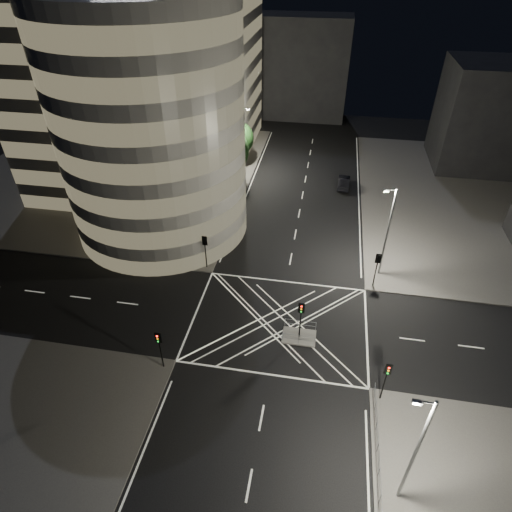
% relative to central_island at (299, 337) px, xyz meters
% --- Properties ---
extents(ground, '(120.00, 120.00, 0.00)m').
position_rel_central_island_xyz_m(ground, '(-2.00, 1.50, -0.07)').
color(ground, black).
rests_on(ground, ground).
extents(sidewalk_far_left, '(42.00, 42.00, 0.15)m').
position_rel_central_island_xyz_m(sidewalk_far_left, '(-31.00, 28.50, 0.00)').
color(sidewalk_far_left, '#575452').
rests_on(sidewalk_far_left, ground).
extents(central_island, '(3.00, 2.00, 0.15)m').
position_rel_central_island_xyz_m(central_island, '(0.00, 0.00, 0.00)').
color(central_island, slate).
rests_on(central_island, ground).
extents(office_tower_curved, '(30.00, 29.00, 27.20)m').
position_rel_central_island_xyz_m(office_tower_curved, '(-22.74, 20.24, 12.58)').
color(office_tower_curved, gray).
rests_on(office_tower_curved, sidewalk_far_left).
extents(office_block_rear, '(24.00, 16.00, 22.00)m').
position_rel_central_island_xyz_m(office_block_rear, '(-24.00, 43.50, 11.07)').
color(office_block_rear, gray).
rests_on(office_block_rear, sidewalk_far_left).
extents(building_right_far, '(14.00, 12.00, 15.00)m').
position_rel_central_island_xyz_m(building_right_far, '(24.00, 41.50, 7.58)').
color(building_right_far, black).
rests_on(building_right_far, sidewalk_far_right).
extents(building_far_end, '(18.00, 8.00, 18.00)m').
position_rel_central_island_xyz_m(building_far_end, '(-6.00, 59.50, 8.93)').
color(building_far_end, black).
rests_on(building_far_end, ground).
extents(tree_a, '(4.53, 4.53, 7.30)m').
position_rel_central_island_xyz_m(tree_a, '(-12.50, 10.50, 4.76)').
color(tree_a, black).
rests_on(tree_a, sidewalk_far_left).
extents(tree_b, '(4.12, 4.12, 6.48)m').
position_rel_central_island_xyz_m(tree_b, '(-12.50, 16.50, 4.18)').
color(tree_b, black).
rests_on(tree_b, sidewalk_far_left).
extents(tree_c, '(4.74, 4.74, 7.71)m').
position_rel_central_island_xyz_m(tree_c, '(-12.50, 22.50, 5.05)').
color(tree_c, black).
rests_on(tree_c, sidewalk_far_left).
extents(tree_d, '(5.04, 5.04, 7.69)m').
position_rel_central_island_xyz_m(tree_d, '(-12.50, 28.50, 4.86)').
color(tree_d, black).
rests_on(tree_d, sidewalk_far_left).
extents(tree_e, '(4.23, 4.23, 6.70)m').
position_rel_central_island_xyz_m(tree_e, '(-12.50, 34.50, 4.33)').
color(tree_e, black).
rests_on(tree_e, sidewalk_far_left).
extents(traffic_signal_fl, '(0.55, 0.22, 4.00)m').
position_rel_central_island_xyz_m(traffic_signal_fl, '(-10.80, 8.30, 2.84)').
color(traffic_signal_fl, black).
rests_on(traffic_signal_fl, sidewalk_far_left).
extents(traffic_signal_nl, '(0.55, 0.22, 4.00)m').
position_rel_central_island_xyz_m(traffic_signal_nl, '(-10.80, -5.30, 2.84)').
color(traffic_signal_nl, black).
rests_on(traffic_signal_nl, sidewalk_near_left).
extents(traffic_signal_fr, '(0.55, 0.22, 4.00)m').
position_rel_central_island_xyz_m(traffic_signal_fr, '(6.80, 8.30, 2.84)').
color(traffic_signal_fr, black).
rests_on(traffic_signal_fr, sidewalk_far_right).
extents(traffic_signal_nr, '(0.55, 0.22, 4.00)m').
position_rel_central_island_xyz_m(traffic_signal_nr, '(6.80, -5.30, 2.84)').
color(traffic_signal_nr, black).
rests_on(traffic_signal_nr, sidewalk_near_right).
extents(traffic_signal_island, '(0.55, 0.22, 4.00)m').
position_rel_central_island_xyz_m(traffic_signal_island, '(0.00, 0.00, 2.84)').
color(traffic_signal_island, black).
rests_on(traffic_signal_island, central_island).
extents(street_lamp_left_near, '(1.25, 0.25, 10.00)m').
position_rel_central_island_xyz_m(street_lamp_left_near, '(-11.44, 13.50, 5.47)').
color(street_lamp_left_near, slate).
rests_on(street_lamp_left_near, sidewalk_far_left).
extents(street_lamp_left_far, '(1.25, 0.25, 10.00)m').
position_rel_central_island_xyz_m(street_lamp_left_far, '(-11.44, 31.50, 5.47)').
color(street_lamp_left_far, slate).
rests_on(street_lamp_left_far, sidewalk_far_left).
extents(street_lamp_right_far, '(1.25, 0.25, 10.00)m').
position_rel_central_island_xyz_m(street_lamp_right_far, '(7.44, 10.50, 5.47)').
color(street_lamp_right_far, slate).
rests_on(street_lamp_right_far, sidewalk_far_right).
extents(street_lamp_right_near, '(1.25, 0.25, 10.00)m').
position_rel_central_island_xyz_m(street_lamp_right_near, '(7.44, -12.50, 5.47)').
color(street_lamp_right_near, slate).
rests_on(street_lamp_right_near, sidewalk_near_right).
extents(railing_near_right, '(0.06, 11.70, 1.10)m').
position_rel_central_island_xyz_m(railing_near_right, '(6.30, -10.65, 0.62)').
color(railing_near_right, slate).
rests_on(railing_near_right, sidewalk_near_right).
extents(railing_island_south, '(2.80, 0.06, 1.10)m').
position_rel_central_island_xyz_m(railing_island_south, '(0.00, -0.90, 0.62)').
color(railing_island_south, slate).
rests_on(railing_island_south, central_island).
extents(railing_island_north, '(2.80, 0.06, 1.10)m').
position_rel_central_island_xyz_m(railing_island_north, '(0.00, 0.90, 0.62)').
color(railing_island_north, slate).
rests_on(railing_island_north, central_island).
extents(sedan, '(1.76, 4.58, 1.49)m').
position_rel_central_island_xyz_m(sedan, '(3.56, 29.98, 0.67)').
color(sedan, black).
rests_on(sedan, ground).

